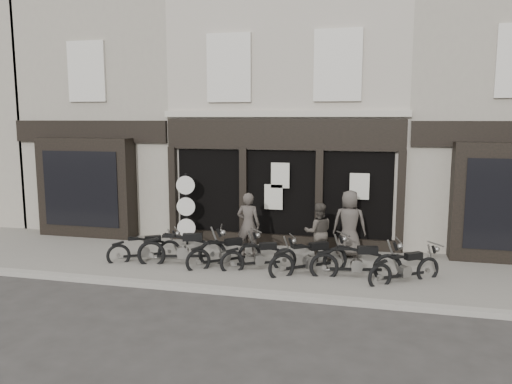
% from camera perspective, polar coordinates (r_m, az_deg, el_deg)
% --- Properties ---
extents(ground_plane, '(90.00, 90.00, 0.00)m').
position_cam_1_polar(ground_plane, '(12.53, 0.21, -9.80)').
color(ground_plane, '#2D2B28').
rests_on(ground_plane, ground).
extents(pavement, '(30.00, 4.20, 0.12)m').
position_cam_1_polar(pavement, '(13.35, 1.13, -8.39)').
color(pavement, slate).
rests_on(pavement, ground_plane).
extents(kerb, '(30.00, 0.25, 0.13)m').
position_cam_1_polar(kerb, '(11.36, -1.31, -11.40)').
color(kerb, gray).
rests_on(kerb, ground_plane).
extents(central_building, '(7.30, 6.22, 8.34)m').
position_cam_1_polar(central_building, '(17.74, 4.81, 8.91)').
color(central_building, '#A69D8F').
rests_on(central_building, ground).
extents(neighbour_left, '(5.60, 6.73, 8.34)m').
position_cam_1_polar(neighbour_left, '(19.72, -13.97, 8.52)').
color(neighbour_left, gray).
rests_on(neighbour_left, ground).
extents(neighbour_right, '(5.60, 6.73, 8.34)m').
position_cam_1_polar(neighbour_right, '(17.82, 25.60, 7.99)').
color(neighbour_right, gray).
rests_on(neighbour_right, ground).
extents(motorcycle_0, '(1.76, 1.26, 0.94)m').
position_cam_1_polar(motorcycle_0, '(13.86, -12.55, -6.60)').
color(motorcycle_0, black).
rests_on(motorcycle_0, ground).
extents(motorcycle_1, '(2.29, 0.96, 1.12)m').
position_cam_1_polar(motorcycle_1, '(13.34, -8.33, -6.75)').
color(motorcycle_1, black).
rests_on(motorcycle_1, ground).
extents(motorcycle_2, '(1.76, 1.50, 1.00)m').
position_cam_1_polar(motorcycle_2, '(13.05, -3.54, -7.25)').
color(motorcycle_2, black).
rests_on(motorcycle_2, ground).
extents(motorcycle_3, '(1.85, 1.09, 0.95)m').
position_cam_1_polar(motorcycle_3, '(12.78, 0.42, -7.66)').
color(motorcycle_3, black).
rests_on(motorcycle_3, ground).
extents(motorcycle_4, '(1.89, 1.52, 1.05)m').
position_cam_1_polar(motorcycle_4, '(12.53, 6.18, -7.85)').
color(motorcycle_4, black).
rests_on(motorcycle_4, ground).
extents(motorcycle_5, '(2.21, 0.72, 1.07)m').
position_cam_1_polar(motorcycle_5, '(12.38, 11.47, -8.15)').
color(motorcycle_5, black).
rests_on(motorcycle_5, ground).
extents(motorcycle_6, '(1.74, 1.38, 0.96)m').
position_cam_1_polar(motorcycle_6, '(12.34, 16.70, -8.60)').
color(motorcycle_6, black).
rests_on(motorcycle_6, ground).
extents(man_left, '(0.67, 0.46, 1.79)m').
position_cam_1_polar(man_left, '(13.79, -0.88, -3.74)').
color(man_left, '#413A35').
rests_on(man_left, pavement).
extents(man_centre, '(0.89, 0.76, 1.57)m').
position_cam_1_polar(man_centre, '(13.48, 7.14, -4.56)').
color(man_centre, '#3D3831').
rests_on(man_centre, pavement).
extents(man_right, '(0.92, 0.61, 1.86)m').
position_cam_1_polar(man_right, '(13.96, 10.63, -3.58)').
color(man_right, '#433D38').
rests_on(man_right, pavement).
extents(advert_sign_post, '(0.56, 0.36, 2.30)m').
position_cam_1_polar(advert_sign_post, '(15.15, -7.96, -2.32)').
color(advert_sign_post, black).
rests_on(advert_sign_post, ground).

